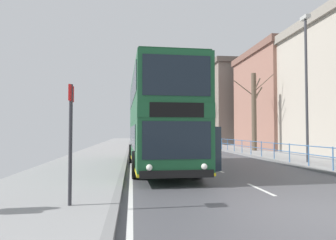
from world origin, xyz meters
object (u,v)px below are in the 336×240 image
object	(u,v)px
double_decker_bus_main	(159,120)
bus_stop_sign_near	(71,131)
background_building_01	(245,105)
bare_tree_far_00	(205,118)
bare_tree_far_01	(254,110)
background_building_02	(299,99)
street_lamp_far_side	(306,77)

from	to	relation	value
double_decker_bus_main	bus_stop_sign_near	bearing A→B (deg)	-109.45
background_building_01	bare_tree_far_00	bearing A→B (deg)	-146.22
bare_tree_far_01	background_building_01	bearing A→B (deg)	70.93
background_building_02	bus_stop_sign_near	bearing A→B (deg)	-128.59
bare_tree_far_00	background_building_02	distance (m)	12.62
street_lamp_far_side	bare_tree_far_00	distance (m)	25.60
double_decker_bus_main	bare_tree_far_00	size ratio (longest dim) A/B	1.49
bare_tree_far_00	bare_tree_far_01	distance (m)	15.53
bare_tree_far_00	bare_tree_far_01	xyz separation A→B (m)	(0.59, -15.52, -0.03)
bus_stop_sign_near	bare_tree_far_00	bearing A→B (deg)	71.56
double_decker_bus_main	bare_tree_far_01	world-z (taller)	bare_tree_far_01
bus_stop_sign_near	bare_tree_far_01	world-z (taller)	bare_tree_far_01
double_decker_bus_main	bus_stop_sign_near	world-z (taller)	double_decker_bus_main
bare_tree_far_00	background_building_01	distance (m)	9.60
background_building_01	background_building_02	size ratio (longest dim) A/B	1.25
double_decker_bus_main	street_lamp_far_side	size ratio (longest dim) A/B	1.29
bare_tree_far_00	background_building_02	world-z (taller)	background_building_02
double_decker_bus_main	background_building_02	size ratio (longest dim) A/B	0.89
street_lamp_far_side	background_building_02	world-z (taller)	background_building_02
double_decker_bus_main	background_building_01	size ratio (longest dim) A/B	0.71
bus_stop_sign_near	street_lamp_far_side	bearing A→B (deg)	37.92
double_decker_bus_main	bare_tree_far_00	xyz separation A→B (m)	(8.68, 26.47, 1.30)
double_decker_bus_main	bare_tree_far_00	distance (m)	27.89
bare_tree_far_01	background_building_02	xyz separation A→B (m)	(7.63, 6.09, 1.74)
street_lamp_far_side	double_decker_bus_main	bearing A→B (deg)	-173.64
bare_tree_far_00	street_lamp_far_side	bearing A→B (deg)	-91.41
bus_stop_sign_near	background_building_01	xyz separation A→B (m)	(19.04, 39.06, 4.14)
bus_stop_sign_near	background_building_01	size ratio (longest dim) A/B	0.19
background_building_02	bare_tree_far_01	bearing A→B (deg)	-141.40
background_building_01	background_building_02	distance (m)	14.62
bus_stop_sign_near	street_lamp_far_side	xyz separation A→B (m)	(10.67, 8.31, 2.92)
background_building_01	background_building_02	bearing A→B (deg)	-88.13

